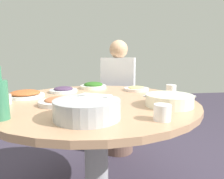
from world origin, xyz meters
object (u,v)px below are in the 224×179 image
at_px(round_dining_table, 96,123).
at_px(tea_cup_side, 162,112).
at_px(dish_eggplant, 63,90).
at_px(dish_greens, 93,86).
at_px(stool_for_diner_left, 118,131).
at_px(soup_bowl, 169,101).
at_px(tea_cup_near, 171,90).
at_px(rice_bowl, 87,108).
at_px(dish_tofu_braise, 58,101).
at_px(tea_cup_far, 6,99).
at_px(diner_left, 118,83).
at_px(dish_noodles, 136,89).
at_px(dish_stirfry, 25,94).

distance_m(round_dining_table, tea_cup_side, 0.56).
bearing_deg(dish_eggplant, dish_greens, 32.49).
distance_m(tea_cup_side, stool_for_diner_left, 1.41).
bearing_deg(dish_greens, soup_bowl, -60.77).
relative_size(dish_eggplant, tea_cup_near, 2.98).
height_order(rice_bowl, tea_cup_near, rice_bowl).
relative_size(dish_tofu_braise, tea_cup_side, 2.98).
bearing_deg(tea_cup_far, stool_for_diner_left, 47.02).
xyz_separation_m(rice_bowl, dish_eggplant, (-0.17, 0.70, -0.03)).
relative_size(dish_tofu_braise, diner_left, 0.29).
bearing_deg(stool_for_diner_left, dish_greens, -128.18).
height_order(tea_cup_far, stool_for_diner_left, tea_cup_far).
height_order(soup_bowl, tea_cup_far, soup_bowl).
height_order(soup_bowl, tea_cup_near, tea_cup_near).
bearing_deg(dish_noodles, stool_for_diner_left, 96.23).
bearing_deg(tea_cup_near, dish_noodles, 134.60).
relative_size(dish_stirfry, dish_tofu_braise, 1.12).
relative_size(dish_eggplant, tea_cup_far, 3.48).
distance_m(dish_noodles, dish_greens, 0.38).
bearing_deg(diner_left, soup_bowl, -84.44).
height_order(tea_cup_side, stool_for_diner_left, tea_cup_side).
xyz_separation_m(soup_bowl, tea_cup_far, (-0.92, 0.18, -0.00)).
bearing_deg(diner_left, round_dining_table, -109.37).
relative_size(dish_tofu_braise, tea_cup_far, 3.65).
bearing_deg(round_dining_table, dish_eggplant, 125.73).
distance_m(rice_bowl, tea_cup_far, 0.57).
bearing_deg(diner_left, dish_noodles, -83.77).
bearing_deg(tea_cup_far, round_dining_table, 4.53).
xyz_separation_m(soup_bowl, dish_noodles, (-0.05, 0.53, -0.02)).
relative_size(tea_cup_far, tea_cup_side, 0.82).
bearing_deg(dish_stirfry, dish_tofu_braise, -45.40).
bearing_deg(dish_greens, tea_cup_near, -33.87).
distance_m(dish_greens, tea_cup_near, 0.65).
height_order(dish_noodles, tea_cup_near, tea_cup_near).
xyz_separation_m(round_dining_table, soup_bowl, (0.39, -0.22, 0.18)).
bearing_deg(dish_greens, dish_eggplant, -147.51).
height_order(dish_tofu_braise, dish_greens, dish_greens).
relative_size(dish_noodles, dish_greens, 0.90).
xyz_separation_m(dish_stirfry, stool_for_diner_left, (0.76, 0.67, -0.56)).
xyz_separation_m(dish_tofu_braise, dish_greens, (0.23, 0.57, 0.00)).
bearing_deg(dish_noodles, tea_cup_far, -157.84).
distance_m(dish_greens, tea_cup_far, 0.74).
bearing_deg(diner_left, rice_bowl, -106.25).
height_order(dish_stirfry, stool_for_diner_left, dish_stirfry).
xyz_separation_m(dish_tofu_braise, tea_cup_side, (0.48, -0.36, 0.02)).
distance_m(dish_noodles, tea_cup_far, 0.94).
distance_m(soup_bowl, tea_cup_side, 0.27).
height_order(tea_cup_near, stool_for_diner_left, tea_cup_near).
height_order(round_dining_table, dish_eggplant, dish_eggplant).
distance_m(rice_bowl, diner_left, 1.26).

